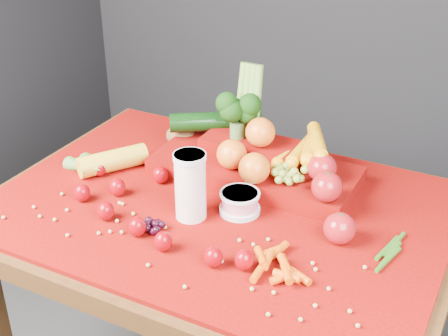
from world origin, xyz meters
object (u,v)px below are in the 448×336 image
at_px(milk_glass, 190,184).
at_px(produce_mound, 261,158).
at_px(table, 220,241).
at_px(yogurt_bowl, 240,202).

distance_m(milk_glass, produce_mound, 0.25).
xyz_separation_m(table, milk_glass, (-0.03, -0.08, 0.19)).
relative_size(table, milk_glass, 6.81).
bearing_deg(milk_glass, yogurt_bowl, 36.69).
height_order(yogurt_bowl, produce_mound, produce_mound).
distance_m(table, produce_mound, 0.23).
xyz_separation_m(yogurt_bowl, produce_mound, (-0.02, 0.17, 0.03)).
bearing_deg(produce_mound, table, -102.08).
bearing_deg(yogurt_bowl, table, 169.90).
bearing_deg(produce_mound, milk_glass, -106.14).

